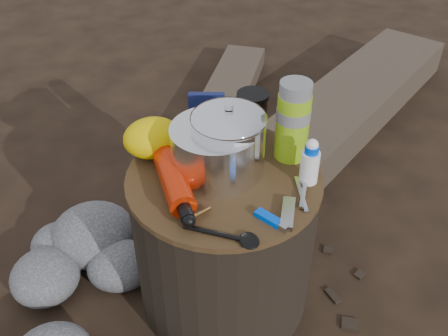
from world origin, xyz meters
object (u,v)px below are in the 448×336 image
object	(u,v)px
log_main	(327,125)
camping_pot	(229,140)
fuel_bottle	(174,181)
thermos	(293,121)
travel_mug	(252,114)
stump	(224,240)

from	to	relation	value
log_main	camping_pot	size ratio (longest dim) A/B	10.16
fuel_bottle	thermos	size ratio (longest dim) A/B	1.23
travel_mug	fuel_bottle	bearing A→B (deg)	-146.77
stump	camping_pot	size ratio (longest dim) A/B	2.70
log_main	thermos	xyz separation A→B (m)	(-0.48, -0.60, 0.48)
stump	camping_pot	world-z (taller)	camping_pot
camping_pot	travel_mug	bearing A→B (deg)	49.66
stump	fuel_bottle	xyz separation A→B (m)	(-0.13, -0.02, 0.26)
stump	camping_pot	distance (m)	0.32
fuel_bottle	travel_mug	xyz separation A→B (m)	(0.27, 0.17, 0.03)
log_main	stump	bearing A→B (deg)	-80.34
stump	log_main	bearing A→B (deg)	43.21
camping_pot	thermos	size ratio (longest dim) A/B	0.86
fuel_bottle	thermos	xyz separation A→B (m)	(0.32, 0.04, 0.07)
thermos	travel_mug	distance (m)	0.15
thermos	log_main	bearing A→B (deg)	51.54
stump	travel_mug	distance (m)	0.36
camping_pot	fuel_bottle	bearing A→B (deg)	-165.75
log_main	travel_mug	size ratio (longest dim) A/B	14.88
log_main	camping_pot	world-z (taller)	camping_pot
fuel_bottle	travel_mug	world-z (taller)	travel_mug
log_main	fuel_bottle	distance (m)	1.11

